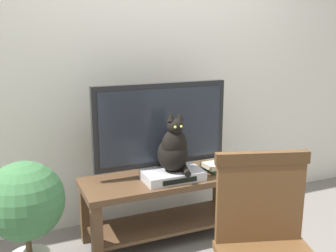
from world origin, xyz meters
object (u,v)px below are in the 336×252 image
tv_stand (165,196)px  cat (174,149)px  media_box (173,175)px  book_stack (218,166)px  potted_plant (25,209)px  tv (161,127)px  wooden_chair (267,242)px

tv_stand → cat: cat is taller
media_box → book_stack: book_stack is taller
media_box → potted_plant: size_ratio=0.54×
tv_stand → cat: size_ratio=2.80×
cat → potted_plant: (-1.02, -0.12, -0.21)m
tv → potted_plant: tv is taller
media_box → book_stack: size_ratio=1.79×
tv_stand → wooden_chair: 1.19m
tv → book_stack: size_ratio=4.27×
wooden_chair → potted_plant: 1.40m
cat → book_stack: cat is taller
tv_stand → tv: (0.00, 0.08, 0.51)m
tv_stand → cat: bearing=-72.1°
tv → media_box: (0.03, -0.15, -0.33)m
tv_stand → potted_plant: size_ratio=1.53×
media_box → wooden_chair: (0.00, -1.09, 0.05)m
tv_stand → tv: 0.52m
wooden_chair → book_stack: size_ratio=4.09×
tv_stand → potted_plant: (-0.99, -0.21, 0.17)m
wooden_chair → book_stack: (0.40, 1.13, -0.04)m
potted_plant → wooden_chair: bearing=-43.3°
media_box → cat: bearing=-84.8°
media_box → cat: cat is taller
book_stack → wooden_chair: bearing=-109.5°
tv → book_stack: bearing=-15.2°
media_box → cat: size_ratio=0.98×
tv → book_stack: (0.43, -0.12, -0.32)m
book_stack → tv: bearing=164.8°
tv → cat: (0.03, -0.16, -0.13)m
potted_plant → tv_stand: bearing=11.8°
book_stack → potted_plant: potted_plant is taller
wooden_chair → potted_plant: wooden_chair is taller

